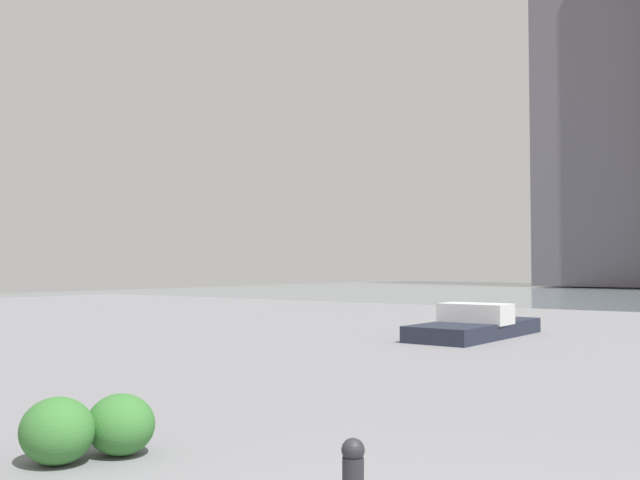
{
  "coord_description": "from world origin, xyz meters",
  "views": [
    {
      "loc": [
        -1.21,
        2.84,
        1.73
      ],
      "look_at": [
        5.78,
        -6.92,
        2.2
      ],
      "focal_mm": 39.11,
      "sensor_mm": 36.0,
      "label": 1
    }
  ],
  "objects": [
    {
      "name": "building_annex",
      "position": [
        14.29,
        -65.95,
        20.08
      ],
      "size": [
        11.89,
        11.17,
        42.24
      ],
      "color": "#5B5660",
      "rests_on": "ground"
    },
    {
      "name": "boat",
      "position": [
        5.71,
        -13.42,
        0.21
      ],
      "size": [
        1.74,
        4.64,
        0.95
      ],
      "color": "#1E2333",
      "rests_on": "ground"
    },
    {
      "name": "shrub_wide",
      "position": [
        4.26,
        -0.83,
        0.29
      ],
      "size": [
        0.69,
        0.62,
        0.58
      ],
      "color": "#387533",
      "rests_on": "ground"
    },
    {
      "name": "shrub_low",
      "position": [
        4.05,
        -1.35,
        0.28
      ],
      "size": [
        0.66,
        0.59,
        0.56
      ],
      "color": "#387533",
      "rests_on": "ground"
    }
  ]
}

